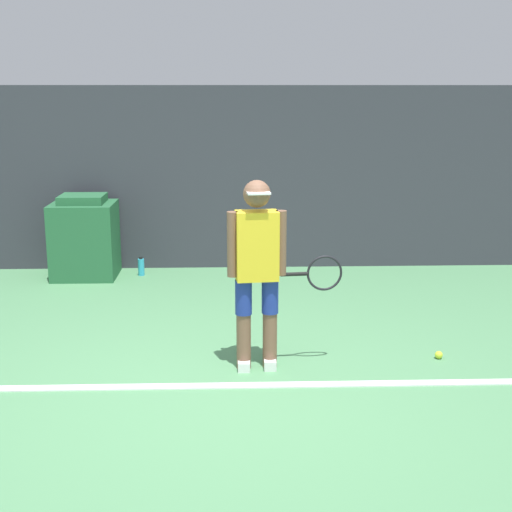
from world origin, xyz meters
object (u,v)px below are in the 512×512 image
Objects in this scene: water_bottle at (141,267)px; tennis_ball at (439,355)px; tennis_player at (258,266)px; covered_chair at (85,238)px.

tennis_ball is at bearing -44.99° from water_bottle.
water_bottle is at bearing 107.95° from tennis_player.
tennis_ball is at bearing -38.84° from covered_chair.
water_bottle is at bearing 1.94° from covered_chair.
covered_chair reaches higher than water_bottle.
tennis_player is at bearing -175.00° from tennis_ball.
tennis_ball is (1.57, 0.14, -0.84)m from tennis_player.
tennis_player is 1.54× the size of covered_chair.
tennis_player is 23.21× the size of tennis_ball.
covered_chair is 4.34× the size of water_bottle.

